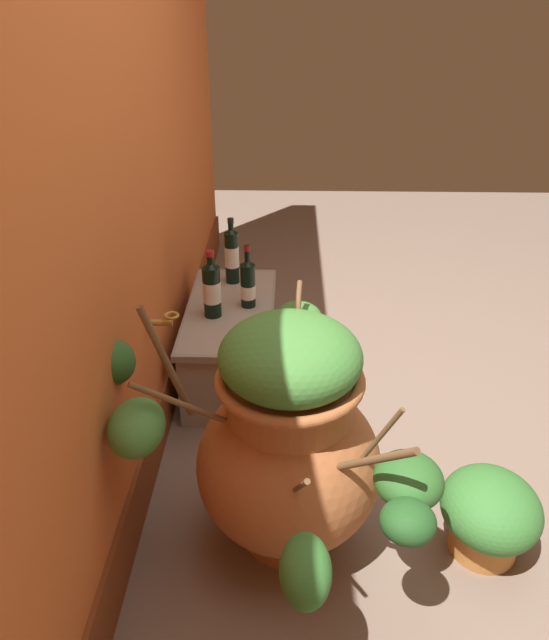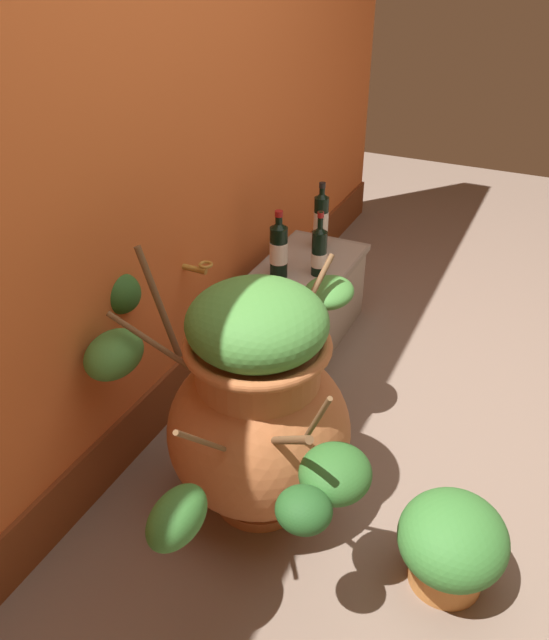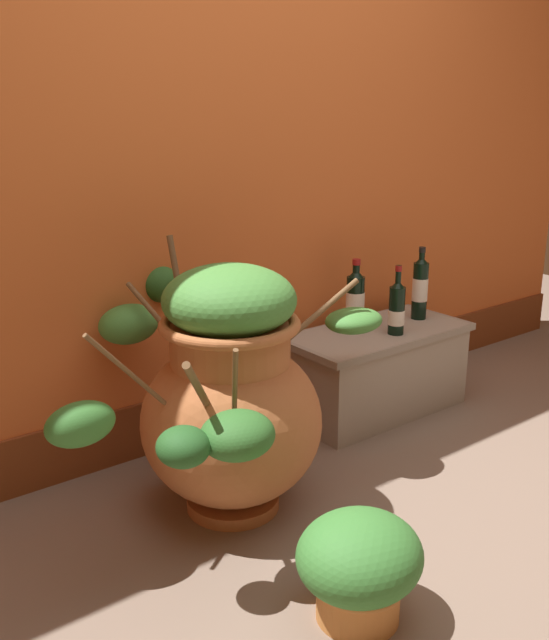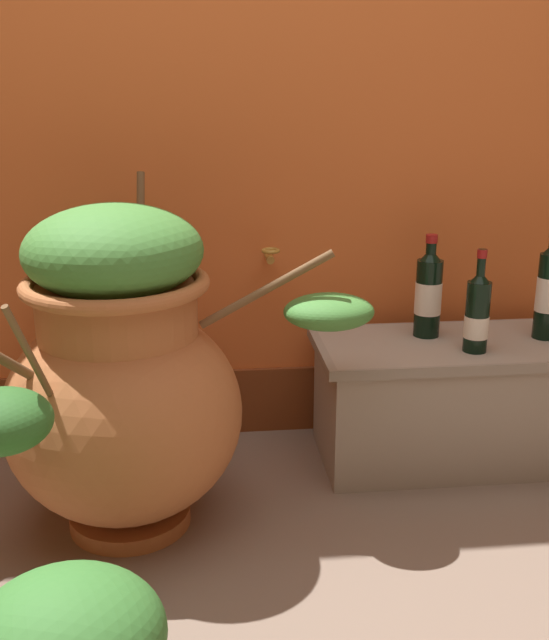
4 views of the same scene
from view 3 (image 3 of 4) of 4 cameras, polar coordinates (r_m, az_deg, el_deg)
ground_plane at (r=2.45m, az=13.24°, el=-16.47°), size 7.00×7.00×0.00m
back_wall at (r=2.94m, az=-3.98°, el=16.06°), size 4.40×0.33×2.60m
terracotta_urn at (r=2.37m, az=-3.66°, el=-5.86°), size 1.26×1.05×0.87m
stone_ledge at (r=3.22m, az=7.99°, el=-3.73°), size 0.84×0.40×0.38m
wine_bottle_left at (r=3.12m, az=6.38°, el=1.69°), size 0.08×0.08×0.31m
wine_bottle_middle at (r=3.33m, az=11.40°, el=2.61°), size 0.07×0.07×0.33m
wine_bottle_right at (r=3.10m, az=9.61°, el=1.00°), size 0.07×0.07×0.30m
potted_shrub at (r=2.02m, az=6.69°, el=-18.62°), size 0.35×0.32×0.30m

